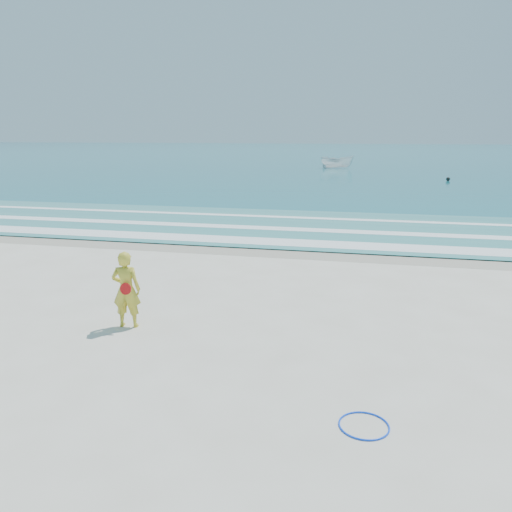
# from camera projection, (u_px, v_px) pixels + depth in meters

# --- Properties ---
(ground) EXTENTS (400.00, 400.00, 0.00)m
(ground) POSITION_uv_depth(u_px,v_px,m) (205.00, 344.00, 10.75)
(ground) COLOR silver
(ground) RESTS_ON ground
(wet_sand) EXTENTS (400.00, 2.40, 0.00)m
(wet_sand) POSITION_uv_depth(u_px,v_px,m) (279.00, 250.00, 19.27)
(wet_sand) COLOR #B2A893
(wet_sand) RESTS_ON ground
(ocean) EXTENTS (400.00, 190.00, 0.04)m
(ocean) POSITION_uv_depth(u_px,v_px,m) (355.00, 153.00, 110.17)
(ocean) COLOR #19727F
(ocean) RESTS_ON ground
(shallow) EXTENTS (400.00, 10.00, 0.01)m
(shallow) POSITION_uv_depth(u_px,v_px,m) (297.00, 226.00, 24.00)
(shallow) COLOR #59B7AD
(shallow) RESTS_ON ocean
(foam_near) EXTENTS (400.00, 1.40, 0.01)m
(foam_near) POSITION_uv_depth(u_px,v_px,m) (284.00, 242.00, 20.49)
(foam_near) COLOR white
(foam_near) RESTS_ON shallow
(foam_mid) EXTENTS (400.00, 0.90, 0.01)m
(foam_mid) POSITION_uv_depth(u_px,v_px,m) (295.00, 229.00, 23.24)
(foam_mid) COLOR white
(foam_mid) RESTS_ON shallow
(foam_far) EXTENTS (400.00, 0.60, 0.01)m
(foam_far) POSITION_uv_depth(u_px,v_px,m) (304.00, 218.00, 26.36)
(foam_far) COLOR white
(foam_far) RESTS_ON shallow
(hoop) EXTENTS (0.94, 0.94, 0.03)m
(hoop) POSITION_uv_depth(u_px,v_px,m) (364.00, 425.00, 7.73)
(hoop) COLOR #0D43F3
(hoop) RESTS_ON ground
(boat) EXTENTS (4.11, 1.56, 1.58)m
(boat) POSITION_uv_depth(u_px,v_px,m) (337.00, 162.00, 62.68)
(boat) COLOR white
(boat) RESTS_ON ocean
(buoy) EXTENTS (0.37, 0.37, 0.37)m
(buoy) POSITION_uv_depth(u_px,v_px,m) (448.00, 179.00, 46.44)
(buoy) COLOR black
(buoy) RESTS_ON ocean
(woman) EXTENTS (0.72, 0.53, 1.81)m
(woman) POSITION_uv_depth(u_px,v_px,m) (126.00, 289.00, 11.52)
(woman) COLOR gold
(woman) RESTS_ON ground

